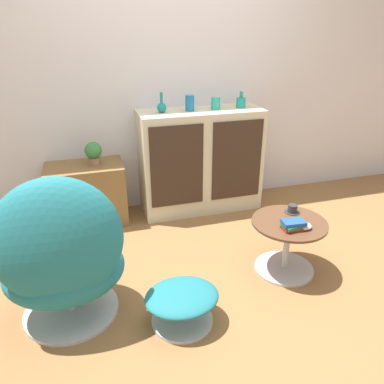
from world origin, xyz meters
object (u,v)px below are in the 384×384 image
object	(u,v)px
vase_rightmost	(241,102)
bowl	(304,226)
egg_chair	(62,257)
coffee_table	(287,243)
ottoman	(182,301)
book_stack	(294,225)
vase_leftmost	(162,107)
vase_inner_right	(216,103)
sideboard	(201,161)
teacup	(292,209)
potted_plant	(93,152)
tv_console	(87,194)
vase_inner_left	(190,103)

from	to	relation	value
vase_rightmost	bowl	size ratio (longest dim) A/B	1.44
egg_chair	coffee_table	size ratio (longest dim) A/B	1.86
ottoman	book_stack	size ratio (longest dim) A/B	2.70
ottoman	vase_leftmost	bearing A→B (deg)	81.17
vase_inner_right	sideboard	bearing A→B (deg)	-178.41
egg_chair	ottoman	world-z (taller)	egg_chair
teacup	bowl	distance (m)	0.23
sideboard	potted_plant	bearing A→B (deg)	179.57
egg_chair	tv_console	bearing A→B (deg)	82.23
ottoman	coffee_table	size ratio (longest dim) A/B	0.85
vase_leftmost	vase_rightmost	world-z (taller)	vase_leftmost
ottoman	vase_leftmost	xyz separation A→B (m)	(0.23, 1.48, 0.87)
potted_plant	book_stack	distance (m)	1.80
vase_inner_left	vase_rightmost	size ratio (longest dim) A/B	0.95
book_stack	potted_plant	bearing A→B (deg)	133.73
coffee_table	bowl	xyz separation A→B (m)	(0.05, -0.11, 0.20)
vase_rightmost	bowl	distance (m)	1.43
potted_plant	teacup	world-z (taller)	potted_plant
ottoman	bowl	size ratio (longest dim) A/B	4.53
egg_chair	vase_inner_left	bearing A→B (deg)	47.77
vase_inner_left	vase_inner_right	xyz separation A→B (m)	(0.24, 0.00, -0.02)
teacup	book_stack	distance (m)	0.25
teacup	potted_plant	bearing A→B (deg)	141.68
potted_plant	book_stack	world-z (taller)	potted_plant
sideboard	vase_inner_left	distance (m)	0.57
vase_inner_right	teacup	bearing A→B (deg)	-77.59
ottoman	potted_plant	bearing A→B (deg)	104.64
tv_console	potted_plant	distance (m)	0.40
tv_console	potted_plant	xyz separation A→B (m)	(0.10, 0.00, 0.39)
sideboard	vase_rightmost	bearing A→B (deg)	0.57
egg_chair	vase_inner_right	distance (m)	1.96
ottoman	vase_leftmost	size ratio (longest dim) A/B	2.61
ottoman	vase_inner_left	world-z (taller)	vase_inner_left
sideboard	vase_inner_left	bearing A→B (deg)	177.89
coffee_table	potted_plant	world-z (taller)	potted_plant
tv_console	bowl	xyz separation A→B (m)	(1.41, -1.30, 0.15)
vase_inner_right	book_stack	world-z (taller)	vase_inner_right
coffee_table	vase_rightmost	bearing A→B (deg)	85.05
sideboard	book_stack	distance (m)	1.31
egg_chair	coffee_table	xyz separation A→B (m)	(1.54, 0.08, -0.23)
book_stack	bowl	size ratio (longest dim) A/B	1.68
vase_inner_right	vase_leftmost	bearing A→B (deg)	180.00
potted_plant	book_stack	bearing A→B (deg)	-46.27
vase_inner_left	vase_inner_right	world-z (taller)	vase_inner_left
vase_leftmost	vase_rightmost	bearing A→B (deg)	-0.00
vase_rightmost	sideboard	bearing A→B (deg)	-179.43
ottoman	vase_inner_left	size ratio (longest dim) A/B	3.31
vase_inner_left	vase_rightmost	bearing A→B (deg)	-0.00
vase_leftmost	bowl	bearing A→B (deg)	-61.82
tv_console	potted_plant	bearing A→B (deg)	0.38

